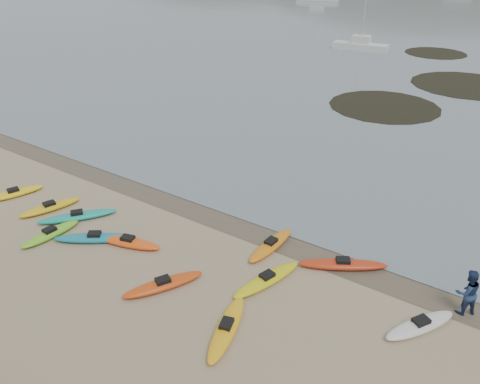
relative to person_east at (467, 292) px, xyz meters
The scene contains 5 objects.
ground 10.35m from the person_east, behind, with size 600.00×600.00×0.00m, color tan.
wet_sand 10.33m from the person_east, behind, with size 60.00×60.00×0.00m, color brown.
kayaks 11.90m from the person_east, 163.71° to the right, with size 22.31×8.56×0.34m.
person_east is the anchor object (origin of this frame).
kelp_mats 32.79m from the person_east, 105.67° to the left, with size 14.47×31.37×0.04m.
Camera 1 is at (10.81, -16.00, 11.90)m, focal length 35.00 mm.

